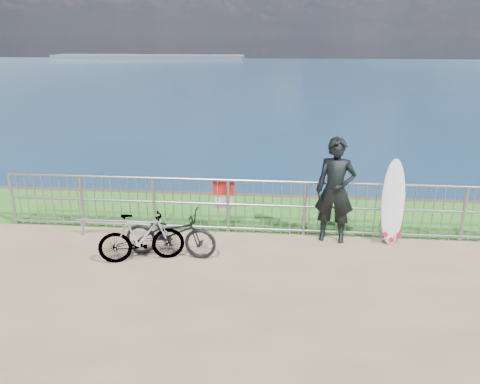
# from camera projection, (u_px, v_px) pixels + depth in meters

# --- Properties ---
(grass_strip) EXTENTS (120.00, 120.00, 0.00)m
(grass_strip) POSITION_uv_depth(u_px,v_px,m) (257.00, 213.00, 10.43)
(grass_strip) COLOR #2B741F
(grass_strip) RESTS_ON ground
(seascape) EXTENTS (260.00, 260.00, 5.00)m
(seascape) POSITION_uv_depth(u_px,v_px,m) (150.00, 59.00, 152.17)
(seascape) COLOR brown
(seascape) RESTS_ON ground
(railing) EXTENTS (10.06, 0.10, 1.13)m
(railing) POSITION_uv_depth(u_px,v_px,m) (254.00, 206.00, 9.21)
(railing) COLOR gray
(railing) RESTS_ON ground
(surfer) EXTENTS (0.81, 0.60, 2.02)m
(surfer) POSITION_uv_depth(u_px,v_px,m) (335.00, 191.00, 8.77)
(surfer) COLOR black
(surfer) RESTS_ON ground
(surfboard) EXTENTS (0.45, 0.41, 1.62)m
(surfboard) POSITION_uv_depth(u_px,v_px,m) (393.00, 205.00, 8.77)
(surfboard) COLOR white
(surfboard) RESTS_ON ground
(bicycle_near) EXTENTS (1.70, 0.71, 0.87)m
(bicycle_near) POSITION_uv_depth(u_px,v_px,m) (170.00, 233.00, 8.30)
(bicycle_near) COLOR black
(bicycle_near) RESTS_ON ground
(bicycle_far) EXTENTS (1.54, 0.83, 0.89)m
(bicycle_far) POSITION_uv_depth(u_px,v_px,m) (141.00, 237.00, 8.12)
(bicycle_far) COLOR black
(bicycle_far) RESTS_ON ground
(bike_rack) EXTENTS (1.71, 0.05, 0.36)m
(bike_rack) POSITION_uv_depth(u_px,v_px,m) (119.00, 223.00, 9.14)
(bike_rack) COLOR gray
(bike_rack) RESTS_ON ground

